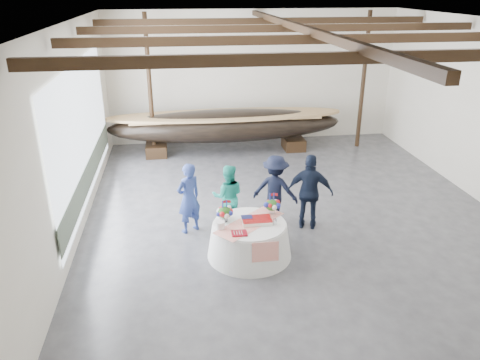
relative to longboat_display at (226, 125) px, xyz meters
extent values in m
cube|color=#3D3D42|center=(1.11, -4.70, -0.93)|extent=(10.00, 12.00, 0.01)
cube|color=silver|center=(1.11, 1.30, 1.32)|extent=(10.00, 0.02, 4.50)
cube|color=silver|center=(1.11, -10.70, 1.32)|extent=(10.00, 0.02, 4.50)
cube|color=silver|center=(-3.89, -4.70, 1.32)|extent=(0.02, 12.00, 4.50)
cube|color=white|center=(1.11, -4.70, 3.57)|extent=(10.00, 12.00, 0.01)
cube|color=black|center=(1.11, -8.20, 3.32)|extent=(9.80, 0.12, 0.18)
cube|color=black|center=(1.11, -5.70, 3.32)|extent=(9.80, 0.12, 0.18)
cube|color=black|center=(1.11, -3.20, 3.32)|extent=(9.80, 0.12, 0.18)
cube|color=black|center=(1.11, -0.70, 3.32)|extent=(9.80, 0.12, 0.18)
cube|color=black|center=(1.11, -4.70, 3.45)|extent=(0.15, 11.76, 0.15)
cylinder|color=black|center=(-2.39, 0.00, 1.32)|extent=(0.14, 0.14, 4.50)
cylinder|color=black|center=(4.61, 0.00, 1.32)|extent=(0.14, 0.14, 4.50)
cube|color=silver|center=(-3.84, -3.70, 1.07)|extent=(0.02, 7.00, 3.20)
cube|color=#596654|center=(-3.83, -3.70, -0.03)|extent=(0.02, 7.00, 0.60)
cube|color=black|center=(-2.32, 0.00, -0.73)|extent=(0.68, 0.87, 0.39)
cube|color=black|center=(2.32, 0.00, -0.73)|extent=(0.68, 0.87, 0.39)
ellipsoid|color=black|center=(0.00, 0.00, -0.01)|extent=(7.74, 1.55, 1.06)
cube|color=#9E7A4C|center=(0.00, 0.00, 0.28)|extent=(6.19, 1.02, 0.06)
cone|color=silver|center=(-0.26, -6.56, -0.57)|extent=(1.75, 1.75, 0.72)
cylinder|color=silver|center=(-0.26, -6.56, -0.19)|extent=(1.48, 1.48, 0.04)
cube|color=red|center=(-0.26, -6.56, -0.17)|extent=(1.58, 1.47, 0.01)
cube|color=white|center=(-0.11, -6.54, -0.14)|extent=(0.60, 0.40, 0.07)
cylinder|color=white|center=(-0.87, -6.71, -0.10)|extent=(0.18, 0.18, 0.16)
cylinder|color=white|center=(-0.80, -6.24, -0.08)|extent=(0.18, 0.18, 0.19)
cube|color=maroon|center=(-0.52, -6.98, -0.16)|extent=(0.30, 0.24, 0.03)
cone|color=silver|center=(0.24, -6.68, -0.11)|extent=(0.09, 0.09, 0.12)
imported|color=navy|center=(-1.44, -5.34, -0.10)|extent=(0.72, 0.66, 1.65)
imported|color=teal|center=(-0.54, -5.21, -0.17)|extent=(0.80, 0.66, 1.51)
imported|color=black|center=(0.57, -5.15, -0.10)|extent=(1.23, 1.02, 1.66)
imported|color=black|center=(1.29, -5.54, -0.03)|extent=(1.13, 0.75, 1.78)
camera|label=1|loc=(-1.62, -14.88, 4.31)|focal=35.00mm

